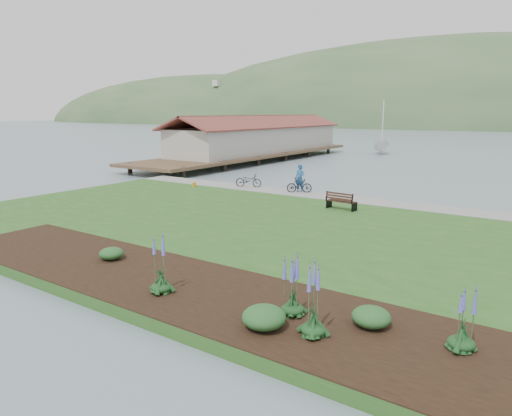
{
  "coord_description": "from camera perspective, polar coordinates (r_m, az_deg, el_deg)",
  "views": [
    {
      "loc": [
        11.48,
        -19.75,
        5.77
      ],
      "look_at": [
        -0.41,
        -2.17,
        1.3
      ],
      "focal_mm": 32.0,
      "sensor_mm": 36.0,
      "label": 1
    }
  ],
  "objects": [
    {
      "name": "bicycle_b",
      "position": [
        31.08,
        5.43,
        2.84
      ],
      "size": [
        1.27,
        1.71,
        1.02
      ],
      "primitive_type": "imported",
      "rotation": [
        0.0,
        0.0,
        2.09
      ],
      "color": "black",
      "rests_on": "lawn"
    },
    {
      "name": "echium_0",
      "position": [
        14.02,
        -11.84,
        -7.39
      ],
      "size": [
        0.62,
        0.62,
        2.03
      ],
      "color": "#143919",
      "rests_on": "garden_bed"
    },
    {
      "name": "lawn",
      "position": [
        21.86,
        1.15,
        -2.87
      ],
      "size": [
        34.0,
        20.0,
        0.4
      ],
      "primitive_type": "cube",
      "color": "#25501C",
      "rests_on": "ground"
    },
    {
      "name": "sailboat",
      "position": [
        67.0,
        15.36,
        6.52
      ],
      "size": [
        10.95,
        11.07,
        23.75
      ],
      "primitive_type": "imported",
      "rotation": [
        0.0,
        0.0,
        0.24
      ],
      "color": "silver",
      "rests_on": "ground"
    },
    {
      "name": "park_bench",
      "position": [
        25.97,
        10.54,
        0.91
      ],
      "size": [
        1.73,
        0.85,
        1.03
      ],
      "rotation": [
        0.0,
        0.0,
        -0.1
      ],
      "color": "black",
      "rests_on": "lawn"
    },
    {
      "name": "person",
      "position": [
        31.31,
        5.5,
        4.02
      ],
      "size": [
        0.82,
        0.57,
        2.23
      ],
      "primitive_type": "imported",
      "rotation": [
        0.0,
        0.0,
        -0.02
      ],
      "color": "#205595",
      "rests_on": "lawn"
    },
    {
      "name": "pannier",
      "position": [
        33.88,
        -7.77,
        2.92
      ],
      "size": [
        0.27,
        0.33,
        0.31
      ],
      "primitive_type": "cube",
      "rotation": [
        0.0,
        0.0,
        0.32
      ],
      "color": "orange",
      "rests_on": "lawn"
    },
    {
      "name": "echium_2",
      "position": [
        11.3,
        7.24,
        -12.19
      ],
      "size": [
        0.62,
        0.62,
        1.97
      ],
      "color": "#143919",
      "rests_on": "garden_bed"
    },
    {
      "name": "shrub_2",
      "position": [
        12.22,
        14.21,
        -13.05
      ],
      "size": [
        1.0,
        1.0,
        0.5
      ],
      "primitive_type": "ellipsoid",
      "color": "#1E4C21",
      "rests_on": "garden_bed"
    },
    {
      "name": "garden_bed",
      "position": [
        14.13,
        -5.99,
        -10.42
      ],
      "size": [
        24.0,
        4.4,
        0.04
      ],
      "primitive_type": "cube",
      "color": "black",
      "rests_on": "lawn"
    },
    {
      "name": "pier_pavilion",
      "position": [
        56.88,
        0.42,
        8.73
      ],
      "size": [
        8.0,
        36.0,
        5.4
      ],
      "color": "#4C3826",
      "rests_on": "ground"
    },
    {
      "name": "shrub_1",
      "position": [
        11.78,
        1.01,
        -13.48
      ],
      "size": [
        1.13,
        1.13,
        0.56
      ],
      "primitive_type": "ellipsoid",
      "color": "#1E4C21",
      "rests_on": "garden_bed"
    },
    {
      "name": "echium_3",
      "position": [
        11.63,
        24.49,
        -12.87
      ],
      "size": [
        0.62,
        0.62,
        1.81
      ],
      "color": "#143919",
      "rests_on": "garden_bed"
    },
    {
      "name": "echium_1",
      "position": [
        12.32,
        4.61,
        -10.04
      ],
      "size": [
        0.62,
        0.62,
        1.85
      ],
      "color": "#143919",
      "rests_on": "garden_bed"
    },
    {
      "name": "bicycle_a",
      "position": [
        33.27,
        -0.94,
        3.48
      ],
      "size": [
        1.26,
        2.04,
        1.01
      ],
      "primitive_type": "imported",
      "rotation": [
        0.0,
        0.0,
        1.9
      ],
      "color": "black",
      "rests_on": "lawn"
    },
    {
      "name": "shrub_0",
      "position": [
        17.73,
        -17.64,
        -5.43
      ],
      "size": [
        0.88,
        0.88,
        0.44
      ],
      "primitive_type": "ellipsoid",
      "color": "#1E4C21",
      "rests_on": "garden_bed"
    },
    {
      "name": "ground",
      "position": [
        23.56,
        3.79,
        -2.31
      ],
      "size": [
        600.0,
        600.0,
        0.0
      ],
      "primitive_type": "plane",
      "color": "slate",
      "rests_on": "ground"
    },
    {
      "name": "shoreline_path",
      "position": [
        29.51,
        10.59,
        1.23
      ],
      "size": [
        34.0,
        2.2,
        0.03
      ],
      "primitive_type": "cube",
      "color": "gray",
      "rests_on": "lawn"
    }
  ]
}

